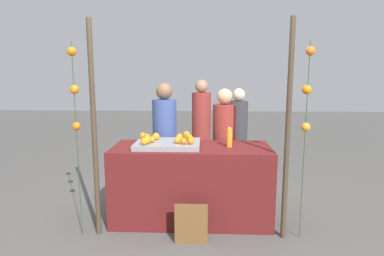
% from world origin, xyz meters
% --- Properties ---
extents(ground_plane, '(24.00, 24.00, 0.00)m').
position_xyz_m(ground_plane, '(0.00, 0.00, 0.00)').
color(ground_plane, '#565451').
extents(stall_counter, '(1.88, 0.77, 0.92)m').
position_xyz_m(stall_counter, '(0.00, 0.00, 0.46)').
color(stall_counter, '#5B1919').
rests_on(stall_counter, ground_plane).
extents(orange_tray, '(0.76, 0.56, 0.06)m').
position_xyz_m(orange_tray, '(-0.28, -0.01, 0.95)').
color(orange_tray, gray).
rests_on(orange_tray, stall_counter).
extents(orange_0, '(0.09, 0.09, 0.09)m').
position_xyz_m(orange_0, '(-0.07, 0.20, 1.02)').
color(orange_0, orange).
rests_on(orange_0, orange_tray).
extents(orange_1, '(0.08, 0.08, 0.08)m').
position_xyz_m(orange_1, '(-0.08, -0.16, 1.01)').
color(orange_1, orange).
rests_on(orange_1, orange_tray).
extents(orange_2, '(0.08, 0.08, 0.08)m').
position_xyz_m(orange_2, '(-0.16, -0.11, 1.01)').
color(orange_2, orange).
rests_on(orange_2, orange_tray).
extents(orange_3, '(0.08, 0.08, 0.08)m').
position_xyz_m(orange_3, '(-0.02, 0.02, 1.01)').
color(orange_3, orange).
rests_on(orange_3, orange_tray).
extents(orange_4, '(0.07, 0.07, 0.07)m').
position_xyz_m(orange_4, '(-0.55, 0.09, 1.01)').
color(orange_4, orange).
rests_on(orange_4, orange_tray).
extents(orange_5, '(0.08, 0.08, 0.08)m').
position_xyz_m(orange_5, '(-0.15, 0.07, 1.02)').
color(orange_5, orange).
rests_on(orange_5, orange_tray).
extents(orange_6, '(0.07, 0.07, 0.07)m').
position_xyz_m(orange_6, '(-0.52, -0.03, 1.01)').
color(orange_6, orange).
rests_on(orange_6, orange_tray).
extents(orange_7, '(0.09, 0.09, 0.09)m').
position_xyz_m(orange_7, '(-0.44, 0.08, 1.02)').
color(orange_7, orange).
rests_on(orange_7, orange_tray).
extents(orange_8, '(0.08, 0.08, 0.08)m').
position_xyz_m(orange_8, '(-0.51, -0.14, 1.02)').
color(orange_8, orange).
rests_on(orange_8, orange_tray).
extents(orange_9, '(0.07, 0.07, 0.07)m').
position_xyz_m(orange_9, '(-0.46, -0.08, 1.01)').
color(orange_9, orange).
rests_on(orange_9, orange_tray).
extents(orange_10, '(0.08, 0.08, 0.08)m').
position_xyz_m(orange_10, '(-0.61, 0.15, 1.01)').
color(orange_10, orange).
rests_on(orange_10, orange_tray).
extents(orange_11, '(0.08, 0.08, 0.08)m').
position_xyz_m(orange_11, '(-0.00, -0.15, 1.01)').
color(orange_11, orange).
rests_on(orange_11, orange_tray).
extents(orange_12, '(0.08, 0.08, 0.08)m').
position_xyz_m(orange_12, '(-0.53, -0.21, 1.02)').
color(orange_12, orange).
rests_on(orange_12, orange_tray).
extents(orange_13, '(0.08, 0.08, 0.08)m').
position_xyz_m(orange_13, '(-0.05, 0.12, 1.02)').
color(orange_13, orange).
rests_on(orange_13, orange_tray).
extents(juice_bottle, '(0.07, 0.07, 0.24)m').
position_xyz_m(juice_bottle, '(0.45, 0.00, 1.03)').
color(juice_bottle, orange).
rests_on(juice_bottle, stall_counter).
extents(chalkboard_sign, '(0.35, 0.03, 0.45)m').
position_xyz_m(chalkboard_sign, '(0.02, -0.60, 0.22)').
color(chalkboard_sign, brown).
rests_on(chalkboard_sign, ground_plane).
extents(vendor_left, '(0.33, 0.33, 1.65)m').
position_xyz_m(vendor_left, '(-0.40, 0.62, 0.77)').
color(vendor_left, '#384C8C').
rests_on(vendor_left, ground_plane).
extents(vendor_right, '(0.32, 0.32, 1.58)m').
position_xyz_m(vendor_right, '(0.42, 0.60, 0.74)').
color(vendor_right, maroon).
rests_on(vendor_right, ground_plane).
extents(crowd_person_0, '(0.34, 0.34, 1.68)m').
position_xyz_m(crowd_person_0, '(0.09, 1.97, 0.78)').
color(crowd_person_0, maroon).
rests_on(crowd_person_0, ground_plane).
extents(crowd_person_1, '(0.31, 0.31, 1.54)m').
position_xyz_m(crowd_person_1, '(0.71, 1.56, 0.72)').
color(crowd_person_1, '#333338').
rests_on(crowd_person_1, ground_plane).
extents(canopy_post_left, '(0.06, 0.06, 2.34)m').
position_xyz_m(canopy_post_left, '(-1.02, -0.43, 1.17)').
color(canopy_post_left, '#473828').
rests_on(canopy_post_left, ground_plane).
extents(canopy_post_right, '(0.06, 0.06, 2.34)m').
position_xyz_m(canopy_post_right, '(1.02, -0.43, 1.17)').
color(canopy_post_right, '#473828').
rests_on(canopy_post_right, ground_plane).
extents(garland_strand_left, '(0.10, 0.10, 2.10)m').
position_xyz_m(garland_strand_left, '(-1.20, -0.46, 1.61)').
color(garland_strand_left, '#2D4C23').
rests_on(garland_strand_left, ground_plane).
extents(garland_strand_right, '(0.11, 0.10, 2.10)m').
position_xyz_m(garland_strand_right, '(1.20, -0.43, 1.58)').
color(garland_strand_right, '#2D4C23').
rests_on(garland_strand_right, ground_plane).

